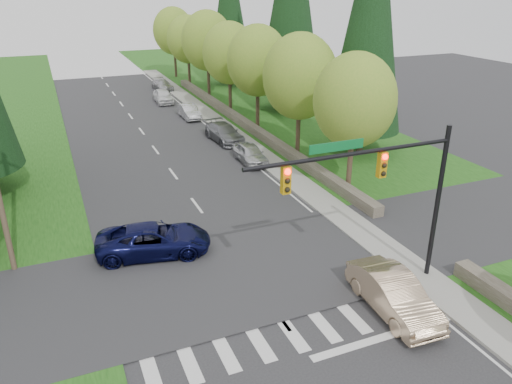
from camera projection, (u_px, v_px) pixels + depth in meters
grass_east at (348, 154)px, 37.11m from camera, size 14.00×110.00×0.06m
cross_street at (245, 270)px, 22.32m from camera, size 120.00×8.00×0.10m
sidewalk_east at (262, 155)px, 36.62m from camera, size 1.80×80.00×0.13m
curb_east at (251, 157)px, 36.32m from camera, size 0.20×80.00×0.13m
stone_wall_north at (244, 123)px, 43.89m from camera, size 0.70×40.00×0.70m
traffic_signal at (384, 179)px, 18.95m from camera, size 8.70×0.37×6.80m
decid_tree_0 at (355, 101)px, 28.48m from camera, size 4.80×4.80×8.37m
decid_tree_1 at (300, 77)px, 34.37m from camera, size 5.20×5.20×8.80m
decid_tree_2 at (258, 61)px, 40.18m from camera, size 5.00×5.00×8.82m
decid_tree_3 at (229, 53)px, 46.26m from camera, size 5.00×5.00×8.55m
decid_tree_4 at (207, 41)px, 52.07m from camera, size 5.40×5.40×9.18m
decid_tree_5 at (188, 39)px, 58.14m from camera, size 4.80×4.80×8.30m
decid_tree_6 at (173, 31)px, 63.98m from camera, size 5.20×5.20×8.86m
conifer_e_a at (371, 14)px, 33.63m from camera, size 5.44×5.44×17.80m
conifer_e_c at (229, 4)px, 57.56m from camera, size 5.10×5.10×16.80m
sedan_champagne at (394, 294)px, 19.28m from camera, size 1.88×4.79×1.55m
suv_navy at (154, 240)px, 23.37m from camera, size 5.67×3.45×1.47m
parked_car_a at (250, 154)px, 35.10m from camera, size 1.68×3.99×1.35m
parked_car_b at (224, 133)px, 39.80m from camera, size 2.31×4.90×1.38m
parked_car_c at (189, 111)px, 46.42m from camera, size 1.41×3.92×1.28m
parked_car_d at (163, 96)px, 52.23m from camera, size 1.84×4.22×1.41m
parked_car_e at (162, 85)px, 58.22m from camera, size 2.04×4.32×1.22m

